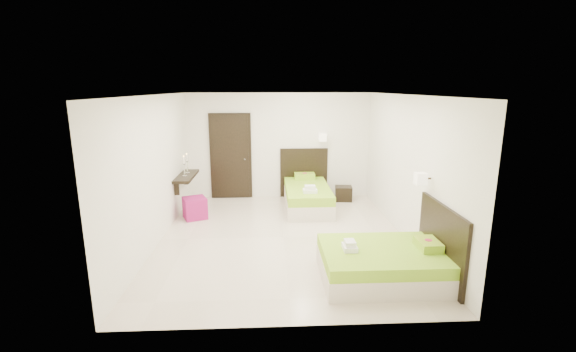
{
  "coord_description": "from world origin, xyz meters",
  "views": [
    {
      "loc": [
        -0.25,
        -6.73,
        2.73
      ],
      "look_at": [
        0.1,
        0.3,
        1.1
      ],
      "focal_mm": 24.0,
      "sensor_mm": 36.0,
      "label": 1
    }
  ],
  "objects_px": {
    "bed_double": "(387,261)",
    "bed_single": "(307,194)",
    "nightstand": "(343,193)",
    "ottoman": "(195,208)"
  },
  "relations": [
    {
      "from": "bed_single",
      "to": "ottoman",
      "type": "distance_m",
      "value": 2.55
    },
    {
      "from": "bed_double",
      "to": "nightstand",
      "type": "distance_m",
      "value": 3.96
    },
    {
      "from": "bed_double",
      "to": "bed_single",
      "type": "bearing_deg",
      "value": 103.25
    },
    {
      "from": "bed_single",
      "to": "bed_double",
      "type": "relative_size",
      "value": 1.13
    },
    {
      "from": "bed_double",
      "to": "ottoman",
      "type": "distance_m",
      "value": 4.32
    },
    {
      "from": "bed_double",
      "to": "ottoman",
      "type": "relative_size",
      "value": 3.91
    },
    {
      "from": "bed_single",
      "to": "ottoman",
      "type": "xyz_separation_m",
      "value": [
        -2.46,
        -0.68,
        -0.07
      ]
    },
    {
      "from": "bed_single",
      "to": "nightstand",
      "type": "distance_m",
      "value": 1.06
    },
    {
      "from": "bed_single",
      "to": "ottoman",
      "type": "bearing_deg",
      "value": -164.65
    },
    {
      "from": "bed_double",
      "to": "nightstand",
      "type": "xyz_separation_m",
      "value": [
        0.12,
        3.95,
        -0.08
      ]
    }
  ]
}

